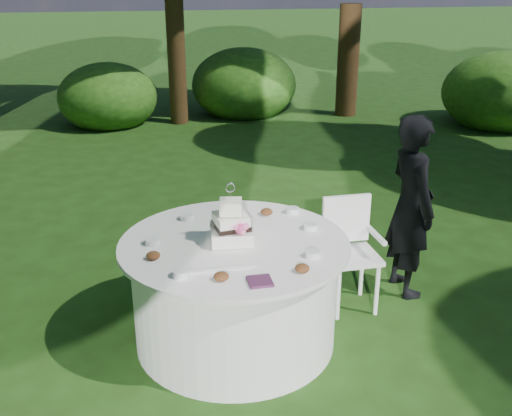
# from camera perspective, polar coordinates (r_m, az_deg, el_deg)

# --- Properties ---
(ground) EXTENTS (80.00, 80.00, 0.00)m
(ground) POSITION_cam_1_polar(r_m,az_deg,el_deg) (4.41, -1.95, -12.32)
(ground) COLOR #1A320D
(ground) RESTS_ON ground
(napkins) EXTENTS (0.14, 0.14, 0.02)m
(napkins) POSITION_cam_1_polar(r_m,az_deg,el_deg) (3.51, 0.38, -7.01)
(napkins) COLOR #461E3C
(napkins) RESTS_ON table
(feather_plume) EXTENTS (0.48, 0.07, 0.01)m
(feather_plume) POSITION_cam_1_polar(r_m,az_deg,el_deg) (3.66, -3.47, -5.89)
(feather_plume) COLOR white
(feather_plume) RESTS_ON table
(guest) EXTENTS (0.37, 0.55, 1.47)m
(guest) POSITION_cam_1_polar(r_m,az_deg,el_deg) (4.88, 14.54, 0.15)
(guest) COLOR black
(guest) RESTS_ON ground
(table) EXTENTS (1.56, 1.56, 0.77)m
(table) POSITION_cam_1_polar(r_m,az_deg,el_deg) (4.21, -2.01, -7.93)
(table) COLOR silver
(table) RESTS_ON ground
(cake) EXTENTS (0.29, 0.30, 0.41)m
(cake) POSITION_cam_1_polar(r_m,az_deg,el_deg) (3.99, -2.37, -1.72)
(cake) COLOR silver
(cake) RESTS_ON table
(chair) EXTENTS (0.40, 0.38, 0.87)m
(chair) POSITION_cam_1_polar(r_m,az_deg,el_deg) (4.67, 8.88, -3.36)
(chair) COLOR silver
(chair) RESTS_ON ground
(votives) EXTENTS (1.20, 0.98, 0.04)m
(votives) POSITION_cam_1_polar(r_m,az_deg,el_deg) (4.08, -1.47, -2.62)
(votives) COLOR silver
(votives) RESTS_ON table
(petal_cups) EXTENTS (0.96, 1.03, 0.05)m
(petal_cups) POSITION_cam_1_polar(r_m,az_deg,el_deg) (3.85, -1.84, -4.07)
(petal_cups) COLOR #562D16
(petal_cups) RESTS_ON table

